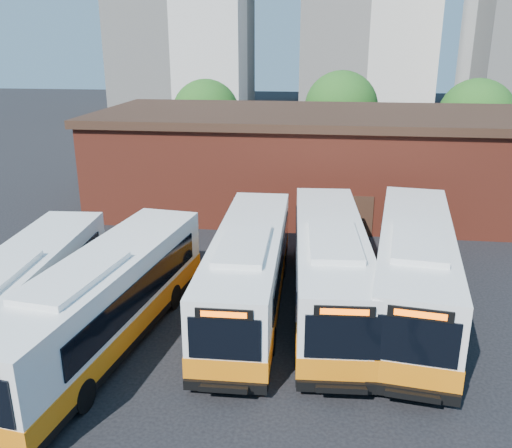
# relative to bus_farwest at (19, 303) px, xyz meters

# --- Properties ---
(ground) EXTENTS (220.00, 220.00, 0.00)m
(ground) POSITION_rel_bus_farwest_xyz_m (10.30, -0.66, -1.55)
(ground) COLOR black
(bus_farwest) EXTENTS (3.38, 12.67, 3.41)m
(bus_farwest) POSITION_rel_bus_farwest_xyz_m (0.00, 0.00, 0.00)
(bus_farwest) COLOR white
(bus_farwest) RESTS_ON ground
(bus_west) EXTENTS (4.34, 13.36, 3.59)m
(bus_west) POSITION_rel_bus_farwest_xyz_m (3.25, -0.00, 0.08)
(bus_west) COLOR white
(bus_west) RESTS_ON ground
(bus_midwest) EXTENTS (2.99, 13.07, 3.54)m
(bus_midwest) POSITION_rel_bus_farwest_xyz_m (8.07, 3.68, 0.06)
(bus_midwest) COLOR white
(bus_midwest) RESTS_ON ground
(bus_mideast) EXTENTS (3.56, 13.62, 3.67)m
(bus_mideast) POSITION_rel_bus_farwest_xyz_m (11.41, 4.32, 0.12)
(bus_mideast) COLOR white
(bus_mideast) RESTS_ON ground
(bus_east) EXTENTS (4.62, 14.11, 3.79)m
(bus_east) POSITION_rel_bus_farwest_xyz_m (14.84, 4.40, 0.17)
(bus_east) COLOR white
(bus_east) RESTS_ON ground
(depot_building) EXTENTS (28.60, 12.60, 6.40)m
(depot_building) POSITION_rel_bus_farwest_xyz_m (10.30, 19.34, 1.71)
(depot_building) COLOR maroon
(depot_building) RESTS_ON ground
(tree_west) EXTENTS (6.00, 6.00, 7.65)m
(tree_west) POSITION_rel_bus_farwest_xyz_m (0.30, 31.34, 3.09)
(tree_west) COLOR #382314
(tree_west) RESTS_ON ground
(tree_mid) EXTENTS (6.56, 6.56, 8.36)m
(tree_mid) POSITION_rel_bus_farwest_xyz_m (12.30, 33.34, 3.53)
(tree_mid) COLOR #382314
(tree_mid) RESTS_ON ground
(tree_east) EXTENTS (6.24, 6.24, 7.96)m
(tree_east) POSITION_rel_bus_farwest_xyz_m (23.30, 30.34, 3.28)
(tree_east) COLOR #382314
(tree_east) RESTS_ON ground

